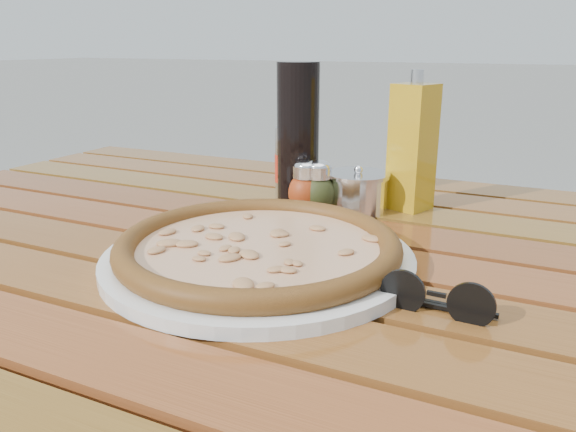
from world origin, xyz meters
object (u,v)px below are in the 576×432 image
at_px(dark_bottle, 298,134).
at_px(sunglasses, 437,299).
at_px(pizza, 258,246).
at_px(oregano_shaker, 318,188).
at_px(soda_can, 296,165).
at_px(pepper_shaker, 306,188).
at_px(plate, 259,258).
at_px(olive_oil_cruet, 412,147).
at_px(table, 282,296).
at_px(parmesan_tin, 358,191).

height_order(dark_bottle, sunglasses, dark_bottle).
relative_size(pizza, oregano_shaker, 5.25).
height_order(dark_bottle, soda_can, dark_bottle).
xyz_separation_m(pepper_shaker, sunglasses, (0.25, -0.26, -0.02)).
distance_m(plate, oregano_shaker, 0.23).
bearing_deg(olive_oil_cruet, table, -115.77).
xyz_separation_m(dark_bottle, sunglasses, (0.28, -0.30, -0.09)).
relative_size(table, plate, 3.89).
bearing_deg(soda_can, plate, -74.02).
relative_size(table, pizza, 3.25).
relative_size(dark_bottle, parmesan_tin, 1.76).
bearing_deg(pepper_shaker, sunglasses, -46.02).
bearing_deg(table, dark_bottle, 108.30).
distance_m(table, plate, 0.11).
bearing_deg(olive_oil_cruet, pepper_shaker, -146.99).
xyz_separation_m(plate, parmesan_tin, (0.03, 0.26, 0.02)).
distance_m(oregano_shaker, parmesan_tin, 0.06).
bearing_deg(table, plate, -83.52).
bearing_deg(dark_bottle, sunglasses, -46.92).
bearing_deg(sunglasses, pepper_shaker, 136.13).
distance_m(pepper_shaker, oregano_shaker, 0.02).
height_order(table, pepper_shaker, pepper_shaker).
relative_size(table, pepper_shaker, 17.07).
bearing_deg(dark_bottle, table, -71.70).
bearing_deg(sunglasses, oregano_shaker, 133.43).
relative_size(plate, olive_oil_cruet, 1.71).
xyz_separation_m(olive_oil_cruet, sunglasses, (0.11, -0.35, -0.08)).
distance_m(olive_oil_cruet, parmesan_tin, 0.11).
xyz_separation_m(dark_bottle, soda_can, (-0.01, 0.01, -0.05)).
xyz_separation_m(plate, soda_can, (-0.08, 0.27, 0.05)).
relative_size(pizza, soda_can, 3.58).
height_order(pizza, dark_bottle, dark_bottle).
xyz_separation_m(oregano_shaker, soda_can, (-0.06, 0.05, 0.02)).
height_order(dark_bottle, parmesan_tin, dark_bottle).
bearing_deg(parmesan_tin, oregano_shaker, -144.36).
bearing_deg(dark_bottle, parmesan_tin, -1.88).
bearing_deg(soda_can, oregano_shaker, -38.43).
distance_m(table, parmesan_tin, 0.21).
relative_size(plate, sunglasses, 3.26).
relative_size(oregano_shaker, olive_oil_cruet, 0.39).
height_order(oregano_shaker, soda_can, soda_can).
height_order(table, soda_can, soda_can).
relative_size(pizza, dark_bottle, 1.96).
bearing_deg(soda_can, olive_oil_cruet, 11.46).
xyz_separation_m(pizza, soda_can, (-0.08, 0.27, 0.04)).
bearing_deg(table, parmesan_tin, 77.12).
distance_m(dark_bottle, parmesan_tin, 0.13).
xyz_separation_m(pizza, pepper_shaker, (-0.04, 0.22, 0.02)).
xyz_separation_m(table, pizza, (0.01, -0.08, 0.10)).
bearing_deg(parmesan_tin, dark_bottle, 178.12).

